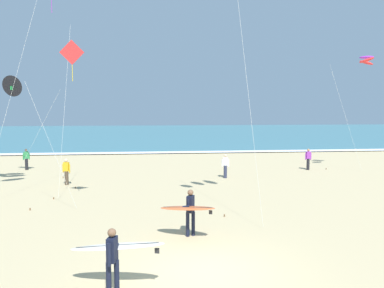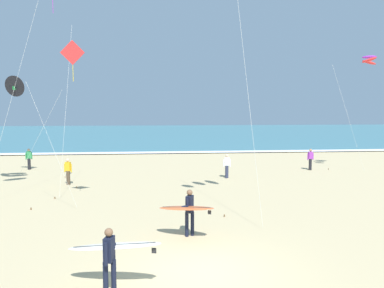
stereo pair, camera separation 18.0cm
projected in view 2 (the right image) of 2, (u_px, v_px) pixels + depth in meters
name	position (u px, v px, depth m)	size (l,w,h in m)	color
ground_plane	(203.00, 271.00, 10.69)	(160.00, 160.00, 0.00)	tan
ocean_water	(164.00, 133.00, 68.06)	(160.00, 60.00, 0.08)	teal
shoreline_foam	(170.00, 152.00, 38.62)	(160.00, 1.66, 0.01)	white
surfer_lead	(112.00, 252.00, 9.39)	(2.51, 1.12, 1.71)	black
surfer_trailing	(188.00, 209.00, 13.38)	(2.09, 1.38, 1.71)	black
kite_delta_charcoal_mid	(15.00, 86.00, 24.92)	(3.99, 1.26, 6.75)	black
kite_arc_violet_outer	(369.00, 60.00, 26.47)	(3.07, 2.35, 8.27)	red
kite_diamond_scarlet_extra	(71.00, 59.00, 16.56)	(2.64, 0.19, 7.58)	red
bystander_yellow_top	(68.00, 171.00, 22.67)	(0.48, 0.27, 1.59)	#4C3D2D
bystander_purple_top	(310.00, 159.00, 28.01)	(0.50, 0.22, 1.59)	black
bystander_green_top	(29.00, 159.00, 28.24)	(0.42, 0.33, 1.59)	black
bystander_white_top	(227.00, 166.00, 24.81)	(0.50, 0.22, 1.59)	#2D334C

